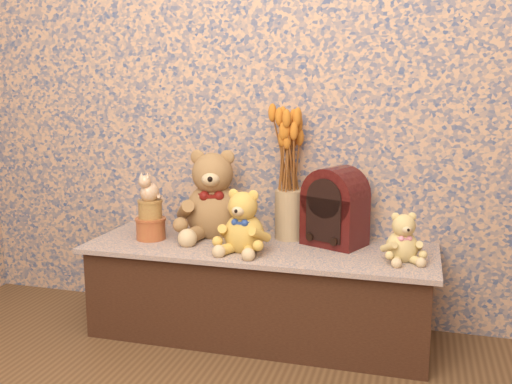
# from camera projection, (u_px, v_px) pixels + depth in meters

# --- Properties ---
(display_shelf) EXTENTS (1.46, 0.51, 0.40)m
(display_shelf) POSITION_uv_depth(u_px,v_px,m) (259.00, 291.00, 2.46)
(display_shelf) COLOR #374E71
(display_shelf) RESTS_ON ground
(teddy_large) EXTENTS (0.42, 0.46, 0.42)m
(teddy_large) POSITION_uv_depth(u_px,v_px,m) (213.00, 190.00, 2.55)
(teddy_large) COLOR #8F5D37
(teddy_large) RESTS_ON display_shelf
(teddy_medium) EXTENTS (0.24, 0.28, 0.28)m
(teddy_medium) POSITION_uv_depth(u_px,v_px,m) (244.00, 218.00, 2.33)
(teddy_medium) COLOR gold
(teddy_medium) RESTS_ON display_shelf
(teddy_small) EXTENTS (0.22, 0.24, 0.20)m
(teddy_small) POSITION_uv_depth(u_px,v_px,m) (403.00, 235.00, 2.21)
(teddy_small) COLOR #E3BC6B
(teddy_small) RESTS_ON display_shelf
(cathedral_radio) EXTENTS (0.29, 0.26, 0.33)m
(cathedral_radio) POSITION_uv_depth(u_px,v_px,m) (335.00, 206.00, 2.42)
(cathedral_radio) COLOR #3B0A0A
(cathedral_radio) RESTS_ON display_shelf
(ceramic_vase) EXTENTS (0.14, 0.14, 0.22)m
(ceramic_vase) POSITION_uv_depth(u_px,v_px,m) (290.00, 214.00, 2.53)
(ceramic_vase) COLOR tan
(ceramic_vase) RESTS_ON display_shelf
(dried_stalks) EXTENTS (0.25, 0.25, 0.42)m
(dried_stalks) POSITION_uv_depth(u_px,v_px,m) (291.00, 142.00, 2.47)
(dried_stalks) COLOR orange
(dried_stalks) RESTS_ON ceramic_vase
(biscuit_tin_lower) EXTENTS (0.16, 0.16, 0.09)m
(biscuit_tin_lower) POSITION_uv_depth(u_px,v_px,m) (151.00, 229.00, 2.53)
(biscuit_tin_lower) COLOR #C7823A
(biscuit_tin_lower) RESTS_ON display_shelf
(biscuit_tin_upper) EXTENTS (0.13, 0.13, 0.08)m
(biscuit_tin_upper) POSITION_uv_depth(u_px,v_px,m) (150.00, 210.00, 2.51)
(biscuit_tin_upper) COLOR #D1BC5B
(biscuit_tin_upper) RESTS_ON biscuit_tin_lower
(cat_figurine) EXTENTS (0.11, 0.12, 0.13)m
(cat_figurine) POSITION_uv_depth(u_px,v_px,m) (149.00, 186.00, 2.49)
(cat_figurine) COLOR silver
(cat_figurine) RESTS_ON biscuit_tin_upper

